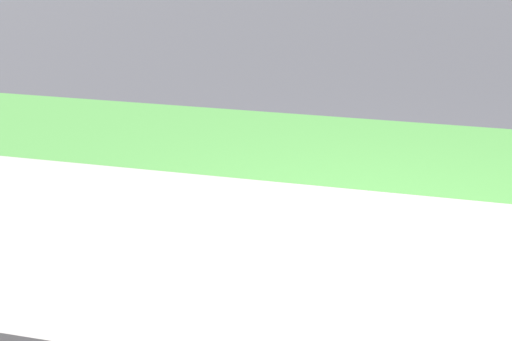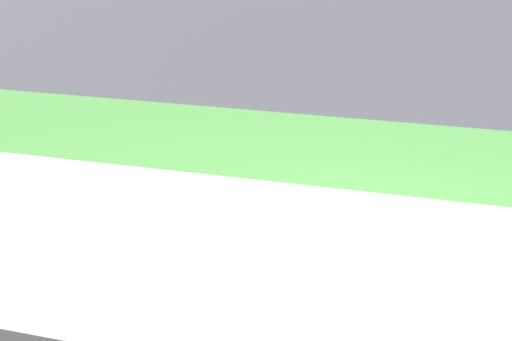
% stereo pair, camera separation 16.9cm
% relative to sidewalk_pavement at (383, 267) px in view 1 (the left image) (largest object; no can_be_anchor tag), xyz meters
% --- Properties ---
extents(ground_plane, '(120.00, 120.00, 0.00)m').
position_rel_sidewalk_pavement_xyz_m(ground_plane, '(0.00, 0.00, -0.01)').
color(ground_plane, '#424247').
extents(sidewalk_pavement, '(18.00, 2.45, 0.01)m').
position_rel_sidewalk_pavement_xyz_m(sidewalk_pavement, '(0.00, 0.00, 0.00)').
color(sidewalk_pavement, '#9E9993').
rests_on(sidewalk_pavement, ground).
extents(grass_verge, '(18.00, 2.00, 0.01)m').
position_rel_sidewalk_pavement_xyz_m(grass_verge, '(0.00, 2.22, -0.00)').
color(grass_verge, '#47893D').
rests_on(grass_verge, ground).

